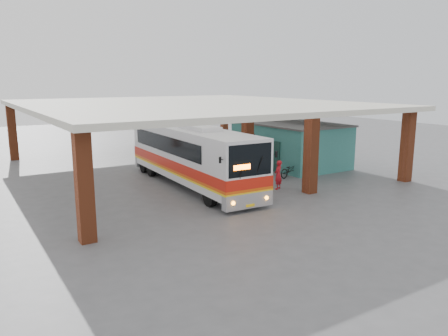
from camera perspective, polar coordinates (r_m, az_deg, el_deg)
The scene contains 8 objects.
ground at distance 25.23m, azimuth 1.41°, elevation -2.70°, with size 90.00×90.00×0.00m, color #515154.
brick_columns at distance 29.73m, azimuth -1.62°, elevation 3.72°, with size 20.10×21.60×4.35m.
canopy_roof at distance 30.37m, azimuth -4.62°, elevation 8.26°, with size 21.00×23.00×0.30m, color silver.
shop_building at distance 32.53m, azimuth 8.55°, elevation 3.17°, with size 5.20×8.20×3.11m.
coach_bus at distance 25.61m, azimuth -4.26°, elevation 1.66°, with size 3.09×12.71×3.68m.
motorcycle at distance 28.37m, azimuth 8.68°, elevation -0.21°, with size 0.66×1.91×1.00m, color black.
pedestrian at distance 25.12m, azimuth 7.08°, elevation -0.90°, with size 0.61×0.40×1.67m, color red.
red_chair at distance 32.51m, azimuth 3.42°, elevation 1.20°, with size 0.49×0.49×0.87m.
Camera 1 is at (-13.56, -20.37, 6.14)m, focal length 35.00 mm.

